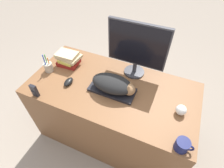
% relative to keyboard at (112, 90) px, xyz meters
% --- Properties ---
extents(ground_plane, '(12.00, 12.00, 0.00)m').
position_rel_keyboard_xyz_m(ground_plane, '(-0.02, -0.34, -0.77)').
color(ground_plane, gray).
extents(desk, '(1.47, 0.74, 0.76)m').
position_rel_keyboard_xyz_m(desk, '(-0.02, 0.03, -0.39)').
color(desk, brown).
rests_on(desk, ground_plane).
extents(keyboard, '(0.39, 0.17, 0.02)m').
position_rel_keyboard_xyz_m(keyboard, '(0.00, 0.00, 0.00)').
color(keyboard, black).
rests_on(keyboard, desk).
extents(cat, '(0.37, 0.20, 0.13)m').
position_rel_keyboard_xyz_m(cat, '(0.02, 0.00, 0.07)').
color(cat, black).
rests_on(cat, keyboard).
extents(monitor, '(0.51, 0.19, 0.50)m').
position_rel_keyboard_xyz_m(monitor, '(0.10, 0.29, 0.27)').
color(monitor, '#333338').
rests_on(monitor, desk).
extents(computer_mouse, '(0.06, 0.11, 0.04)m').
position_rel_keyboard_xyz_m(computer_mouse, '(-0.38, -0.08, 0.01)').
color(computer_mouse, black).
rests_on(computer_mouse, desk).
extents(coffee_mug, '(0.12, 0.09, 0.08)m').
position_rel_keyboard_xyz_m(coffee_mug, '(0.61, -0.28, 0.03)').
color(coffee_mug, '#141947').
rests_on(coffee_mug, desk).
extents(pen_cup, '(0.08, 0.08, 0.19)m').
position_rel_keyboard_xyz_m(pen_cup, '(-0.65, -0.01, 0.04)').
color(pen_cup, '#B2A893').
rests_on(pen_cup, desk).
extents(baseball, '(0.08, 0.08, 0.08)m').
position_rel_keyboard_xyz_m(baseball, '(0.56, -0.00, 0.03)').
color(baseball, silver).
rests_on(baseball, desk).
extents(phone, '(0.06, 0.03, 0.12)m').
position_rel_keyboard_xyz_m(phone, '(-0.55, -0.30, 0.05)').
color(phone, black).
rests_on(phone, desk).
extents(book_stack, '(0.23, 0.19, 0.13)m').
position_rel_keyboard_xyz_m(book_stack, '(-0.53, 0.15, 0.05)').
color(book_stack, maroon).
rests_on(book_stack, desk).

